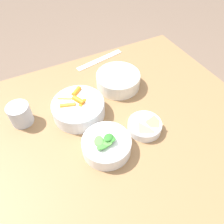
{
  "coord_description": "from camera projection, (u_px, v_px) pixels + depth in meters",
  "views": [
    {
      "loc": [
        -0.25,
        -0.45,
        1.4
      ],
      "look_at": [
        -0.0,
        0.03,
        0.78
      ],
      "focal_mm": 35.0,
      "sensor_mm": 36.0,
      "label": 1
    }
  ],
  "objects": [
    {
      "name": "bowl_beans_hotdog",
      "position": [
        118.0,
        80.0,
        0.94
      ],
      "size": [
        0.19,
        0.19,
        0.06
      ],
      "color": "silver",
      "rests_on": "dining_table"
    },
    {
      "name": "bowl_carrots",
      "position": [
        78.0,
        108.0,
        0.83
      ],
      "size": [
        0.2,
        0.2,
        0.07
      ],
      "color": "silver",
      "rests_on": "dining_table"
    },
    {
      "name": "bowl_greens",
      "position": [
        107.0,
        144.0,
        0.73
      ],
      "size": [
        0.17,
        0.17,
        0.08
      ],
      "color": "white",
      "rests_on": "dining_table"
    },
    {
      "name": "cup",
      "position": [
        20.0,
        114.0,
        0.8
      ],
      "size": [
        0.08,
        0.08,
        0.08
      ],
      "color": "#B2B7C1",
      "rests_on": "dining_table"
    },
    {
      "name": "bowl_cookies",
      "position": [
        145.0,
        126.0,
        0.79
      ],
      "size": [
        0.12,
        0.12,
        0.04
      ],
      "color": "white",
      "rests_on": "dining_table"
    },
    {
      "name": "dining_table",
      "position": [
        116.0,
        140.0,
        0.91
      ],
      "size": [
        1.08,
        0.9,
        0.75
      ],
      "color": "olive",
      "rests_on": "ground_plane"
    },
    {
      "name": "ground_plane",
      "position": [
        115.0,
        196.0,
        1.39
      ],
      "size": [
        10.0,
        10.0,
        0.0
      ],
      "primitive_type": "plane",
      "color": "brown"
    },
    {
      "name": "ruler",
      "position": [
        100.0,
        60.0,
        1.09
      ],
      "size": [
        0.26,
        0.08,
        0.0
      ],
      "color": "silver",
      "rests_on": "dining_table"
    }
  ]
}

